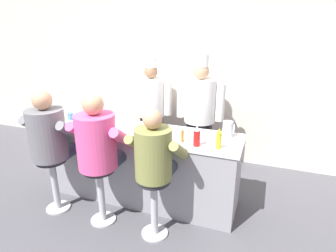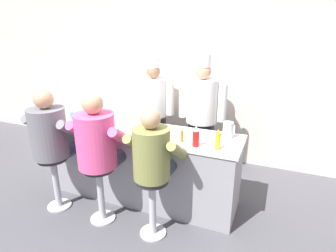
{
  "view_description": "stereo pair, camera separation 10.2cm",
  "coord_description": "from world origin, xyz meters",
  "px_view_note": "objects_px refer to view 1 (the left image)",
  "views": [
    {
      "loc": [
        1.45,
        -2.63,
        2.18
      ],
      "look_at": [
        0.35,
        0.31,
        1.07
      ],
      "focal_mm": 30.0,
      "sensor_mm": 36.0,
      "label": 1
    },
    {
      "loc": [
        1.54,
        -2.59,
        2.18
      ],
      "look_at": [
        0.35,
        0.31,
        1.07
      ],
      "focal_mm": 30.0,
      "sensor_mm": 36.0,
      "label": 2
    }
  ],
  "objects_px": {
    "water_pitcher_clear": "(228,129)",
    "breakfast_plate": "(140,129)",
    "diner_seated_grey": "(50,137)",
    "diner_seated_pink": "(99,144)",
    "cook_in_whites_far": "(200,111)",
    "hot_sauce_bottle_orange": "(182,136)",
    "cereal_bowl": "(100,131)",
    "diner_seated_olive": "(155,158)",
    "coffee_mug_tan": "(61,124)",
    "coffee_mug_blue": "(71,116)",
    "cook_in_whites_near": "(152,106)",
    "mustard_bottle_yellow": "(219,139)",
    "ketchup_bottle_red": "(197,136)"
  },
  "relations": [
    {
      "from": "mustard_bottle_yellow",
      "to": "coffee_mug_tan",
      "type": "distance_m",
      "value": 2.05
    },
    {
      "from": "ketchup_bottle_red",
      "to": "water_pitcher_clear",
      "type": "bearing_deg",
      "value": 55.67
    },
    {
      "from": "diner_seated_grey",
      "to": "cook_in_whites_near",
      "type": "distance_m",
      "value": 1.75
    },
    {
      "from": "breakfast_plate",
      "to": "cook_in_whites_near",
      "type": "bearing_deg",
      "value": 105.69
    },
    {
      "from": "ketchup_bottle_red",
      "to": "cook_in_whites_far",
      "type": "relative_size",
      "value": 0.13
    },
    {
      "from": "cereal_bowl",
      "to": "coffee_mug_tan",
      "type": "height_order",
      "value": "coffee_mug_tan"
    },
    {
      "from": "breakfast_plate",
      "to": "diner_seated_grey",
      "type": "height_order",
      "value": "diner_seated_grey"
    },
    {
      "from": "diner_seated_grey",
      "to": "cook_in_whites_far",
      "type": "bearing_deg",
      "value": 47.24
    },
    {
      "from": "water_pitcher_clear",
      "to": "cook_in_whites_far",
      "type": "height_order",
      "value": "cook_in_whites_far"
    },
    {
      "from": "water_pitcher_clear",
      "to": "breakfast_plate",
      "type": "bearing_deg",
      "value": -171.23
    },
    {
      "from": "ketchup_bottle_red",
      "to": "cereal_bowl",
      "type": "bearing_deg",
      "value": -178.5
    },
    {
      "from": "coffee_mug_blue",
      "to": "diner_seated_grey",
      "type": "relative_size",
      "value": 0.08
    },
    {
      "from": "hot_sauce_bottle_orange",
      "to": "diner_seated_grey",
      "type": "height_order",
      "value": "diner_seated_grey"
    },
    {
      "from": "breakfast_plate",
      "to": "diner_seated_grey",
      "type": "relative_size",
      "value": 0.15
    },
    {
      "from": "ketchup_bottle_red",
      "to": "cook_in_whites_near",
      "type": "distance_m",
      "value": 1.69
    },
    {
      "from": "coffee_mug_tan",
      "to": "diner_seated_olive",
      "type": "distance_m",
      "value": 1.52
    },
    {
      "from": "ketchup_bottle_red",
      "to": "water_pitcher_clear",
      "type": "xyz_separation_m",
      "value": [
        0.27,
        0.4,
        -0.02
      ]
    },
    {
      "from": "ketchup_bottle_red",
      "to": "cereal_bowl",
      "type": "xyz_separation_m",
      "value": [
        -1.2,
        -0.03,
        -0.09
      ]
    },
    {
      "from": "cereal_bowl",
      "to": "coffee_mug_blue",
      "type": "xyz_separation_m",
      "value": [
        -0.69,
        0.31,
        0.02
      ]
    },
    {
      "from": "water_pitcher_clear",
      "to": "diner_seated_pink",
      "type": "height_order",
      "value": "diner_seated_pink"
    },
    {
      "from": "cereal_bowl",
      "to": "diner_seated_olive",
      "type": "bearing_deg",
      "value": -21.74
    },
    {
      "from": "ketchup_bottle_red",
      "to": "diner_seated_pink",
      "type": "xyz_separation_m",
      "value": [
        -1.0,
        -0.37,
        -0.1
      ]
    },
    {
      "from": "diner_seated_olive",
      "to": "mustard_bottle_yellow",
      "type": "bearing_deg",
      "value": 33.84
    },
    {
      "from": "cereal_bowl",
      "to": "cook_in_whites_near",
      "type": "height_order",
      "value": "cook_in_whites_near"
    },
    {
      "from": "diner_seated_grey",
      "to": "diner_seated_olive",
      "type": "distance_m",
      "value": 1.33
    },
    {
      "from": "coffee_mug_tan",
      "to": "cook_in_whites_far",
      "type": "distance_m",
      "value": 1.95
    },
    {
      "from": "cereal_bowl",
      "to": "diner_seated_pink",
      "type": "height_order",
      "value": "diner_seated_pink"
    },
    {
      "from": "diner_seated_grey",
      "to": "diner_seated_pink",
      "type": "xyz_separation_m",
      "value": [
        0.67,
        0.0,
        0.01
      ]
    },
    {
      "from": "hot_sauce_bottle_orange",
      "to": "diner_seated_grey",
      "type": "relative_size",
      "value": 0.09
    },
    {
      "from": "coffee_mug_blue",
      "to": "coffee_mug_tan",
      "type": "relative_size",
      "value": 0.87
    },
    {
      "from": "cereal_bowl",
      "to": "diner_seated_olive",
      "type": "height_order",
      "value": "diner_seated_olive"
    },
    {
      "from": "ketchup_bottle_red",
      "to": "coffee_mug_tan",
      "type": "height_order",
      "value": "ketchup_bottle_red"
    },
    {
      "from": "water_pitcher_clear",
      "to": "hot_sauce_bottle_orange",
      "type": "bearing_deg",
      "value": -143.11
    },
    {
      "from": "mustard_bottle_yellow",
      "to": "diner_seated_olive",
      "type": "distance_m",
      "value": 0.71
    },
    {
      "from": "mustard_bottle_yellow",
      "to": "cook_in_whites_far",
      "type": "xyz_separation_m",
      "value": [
        -0.5,
        1.15,
        -0.06
      ]
    },
    {
      "from": "mustard_bottle_yellow",
      "to": "breakfast_plate",
      "type": "relative_size",
      "value": 1.04
    },
    {
      "from": "diner_seated_grey",
      "to": "coffee_mug_blue",
      "type": "bearing_deg",
      "value": 108.48
    },
    {
      "from": "diner_seated_grey",
      "to": "cook_in_whites_far",
      "type": "height_order",
      "value": "cook_in_whites_far"
    },
    {
      "from": "cook_in_whites_near",
      "to": "water_pitcher_clear",
      "type": "bearing_deg",
      "value": -32.97
    },
    {
      "from": "breakfast_plate",
      "to": "cereal_bowl",
      "type": "height_order",
      "value": "cereal_bowl"
    },
    {
      "from": "breakfast_plate",
      "to": "diner_seated_grey",
      "type": "xyz_separation_m",
      "value": [
        -0.87,
        -0.6,
        -0.01
      ]
    },
    {
      "from": "coffee_mug_blue",
      "to": "water_pitcher_clear",
      "type": "bearing_deg",
      "value": 3.07
    },
    {
      "from": "water_pitcher_clear",
      "to": "cook_in_whites_far",
      "type": "xyz_separation_m",
      "value": [
        -0.53,
        0.76,
        -0.04
      ]
    },
    {
      "from": "coffee_mug_tan",
      "to": "diner_seated_olive",
      "type": "relative_size",
      "value": 0.1
    },
    {
      "from": "diner_seated_olive",
      "to": "coffee_mug_tan",
      "type": "bearing_deg",
      "value": 166.49
    },
    {
      "from": "breakfast_plate",
      "to": "cook_in_whites_far",
      "type": "relative_size",
      "value": 0.12
    },
    {
      "from": "diner_seated_grey",
      "to": "diner_seated_pink",
      "type": "bearing_deg",
      "value": 0.08
    },
    {
      "from": "diner_seated_grey",
      "to": "cook_in_whites_far",
      "type": "xyz_separation_m",
      "value": [
        1.41,
        1.53,
        0.04
      ]
    },
    {
      "from": "diner_seated_pink",
      "to": "diner_seated_olive",
      "type": "distance_m",
      "value": 0.67
    },
    {
      "from": "cook_in_whites_near",
      "to": "diner_seated_grey",
      "type": "bearing_deg",
      "value": -109.08
    }
  ]
}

